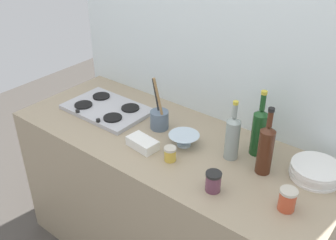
{
  "coord_description": "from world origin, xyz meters",
  "views": [
    {
      "loc": [
        1.07,
        -1.35,
        2.03
      ],
      "look_at": [
        0.0,
        0.0,
        1.02
      ],
      "focal_mm": 41.7,
      "sensor_mm": 36.0,
      "label": 1
    }
  ],
  "objects_px": {
    "stovetop_hob": "(107,109)",
    "condiment_jar_front": "(213,182)",
    "wine_bottle_mid_right": "(259,131)",
    "utensil_crock": "(159,119)",
    "condiment_jar_spare": "(170,154)",
    "wine_bottle_leftmost": "(266,148)",
    "mixing_bowl": "(184,139)",
    "wine_bottle_mid_left": "(232,137)",
    "condiment_jar_rear": "(287,200)",
    "plate_stack": "(316,171)",
    "butter_dish": "(143,143)"
  },
  "relations": [
    {
      "from": "utensil_crock",
      "to": "condiment_jar_spare",
      "type": "relative_size",
      "value": 4.33
    },
    {
      "from": "stovetop_hob",
      "to": "condiment_jar_spare",
      "type": "xyz_separation_m",
      "value": [
        0.6,
        -0.16,
        0.02
      ]
    },
    {
      "from": "utensil_crock",
      "to": "condiment_jar_front",
      "type": "height_order",
      "value": "utensil_crock"
    },
    {
      "from": "utensil_crock",
      "to": "condiment_jar_rear",
      "type": "height_order",
      "value": "utensil_crock"
    },
    {
      "from": "plate_stack",
      "to": "wine_bottle_leftmost",
      "type": "xyz_separation_m",
      "value": [
        -0.21,
        -0.11,
        0.1
      ]
    },
    {
      "from": "stovetop_hob",
      "to": "butter_dish",
      "type": "height_order",
      "value": "butter_dish"
    },
    {
      "from": "mixing_bowl",
      "to": "wine_bottle_mid_right",
      "type": "bearing_deg",
      "value": 27.17
    },
    {
      "from": "stovetop_hob",
      "to": "mixing_bowl",
      "type": "height_order",
      "value": "mixing_bowl"
    },
    {
      "from": "stovetop_hob",
      "to": "plate_stack",
      "type": "relative_size",
      "value": 2.1
    },
    {
      "from": "wine_bottle_mid_right",
      "to": "wine_bottle_mid_left",
      "type": "bearing_deg",
      "value": -126.34
    },
    {
      "from": "plate_stack",
      "to": "mixing_bowl",
      "type": "xyz_separation_m",
      "value": [
        -0.63,
        -0.16,
        0.0
      ]
    },
    {
      "from": "stovetop_hob",
      "to": "plate_stack",
      "type": "xyz_separation_m",
      "value": [
        1.21,
        0.15,
        0.02
      ]
    },
    {
      "from": "wine_bottle_leftmost",
      "to": "wine_bottle_mid_right",
      "type": "bearing_deg",
      "value": 128.14
    },
    {
      "from": "plate_stack",
      "to": "condiment_jar_front",
      "type": "height_order",
      "value": "condiment_jar_front"
    },
    {
      "from": "butter_dish",
      "to": "mixing_bowl",
      "type": "bearing_deg",
      "value": 44.28
    },
    {
      "from": "stovetop_hob",
      "to": "wine_bottle_mid_right",
      "type": "distance_m",
      "value": 0.93
    },
    {
      "from": "stovetop_hob",
      "to": "condiment_jar_rear",
      "type": "relative_size",
      "value": 4.99
    },
    {
      "from": "wine_bottle_leftmost",
      "to": "butter_dish",
      "type": "xyz_separation_m",
      "value": [
        -0.57,
        -0.2,
        -0.11
      ]
    },
    {
      "from": "mixing_bowl",
      "to": "butter_dish",
      "type": "relative_size",
      "value": 1.0
    },
    {
      "from": "butter_dish",
      "to": "wine_bottle_mid_right",
      "type": "bearing_deg",
      "value": 33.44
    },
    {
      "from": "stovetop_hob",
      "to": "condiment_jar_front",
      "type": "relative_size",
      "value": 5.31
    },
    {
      "from": "plate_stack",
      "to": "wine_bottle_mid_left",
      "type": "bearing_deg",
      "value": -164.47
    },
    {
      "from": "wine_bottle_mid_left",
      "to": "mixing_bowl",
      "type": "bearing_deg",
      "value": -167.08
    },
    {
      "from": "wine_bottle_leftmost",
      "to": "condiment_jar_rear",
      "type": "relative_size",
      "value": 3.41
    },
    {
      "from": "wine_bottle_leftmost",
      "to": "condiment_jar_front",
      "type": "distance_m",
      "value": 0.29
    },
    {
      "from": "plate_stack",
      "to": "wine_bottle_mid_left",
      "type": "distance_m",
      "value": 0.41
    },
    {
      "from": "wine_bottle_leftmost",
      "to": "wine_bottle_mid_right",
      "type": "relative_size",
      "value": 0.98
    },
    {
      "from": "wine_bottle_mid_left",
      "to": "wine_bottle_mid_right",
      "type": "height_order",
      "value": "wine_bottle_mid_right"
    },
    {
      "from": "stovetop_hob",
      "to": "condiment_jar_rear",
      "type": "xyz_separation_m",
      "value": [
        1.19,
        -0.13,
        0.04
      ]
    },
    {
      "from": "wine_bottle_leftmost",
      "to": "condiment_jar_front",
      "type": "xyz_separation_m",
      "value": [
        -0.11,
        -0.26,
        -0.08
      ]
    },
    {
      "from": "plate_stack",
      "to": "butter_dish",
      "type": "bearing_deg",
      "value": -158.24
    },
    {
      "from": "plate_stack",
      "to": "utensil_crock",
      "type": "height_order",
      "value": "utensil_crock"
    },
    {
      "from": "wine_bottle_mid_right",
      "to": "utensil_crock",
      "type": "height_order",
      "value": "wine_bottle_mid_right"
    },
    {
      "from": "wine_bottle_mid_left",
      "to": "condiment_jar_rear",
      "type": "relative_size",
      "value": 3.14
    },
    {
      "from": "condiment_jar_front",
      "to": "condiment_jar_spare",
      "type": "relative_size",
      "value": 1.28
    },
    {
      "from": "stovetop_hob",
      "to": "condiment_jar_front",
      "type": "height_order",
      "value": "condiment_jar_front"
    },
    {
      "from": "condiment_jar_rear",
      "to": "condiment_jar_spare",
      "type": "distance_m",
      "value": 0.58
    },
    {
      "from": "wine_bottle_mid_left",
      "to": "condiment_jar_front",
      "type": "xyz_separation_m",
      "value": [
        0.06,
        -0.26,
        -0.07
      ]
    },
    {
      "from": "mixing_bowl",
      "to": "condiment_jar_spare",
      "type": "relative_size",
      "value": 2.2
    },
    {
      "from": "wine_bottle_mid_left",
      "to": "utensil_crock",
      "type": "height_order",
      "value": "utensil_crock"
    },
    {
      "from": "plate_stack",
      "to": "condiment_jar_rear",
      "type": "xyz_separation_m",
      "value": [
        -0.02,
        -0.28,
        0.02
      ]
    },
    {
      "from": "stovetop_hob",
      "to": "condiment_jar_rear",
      "type": "bearing_deg",
      "value": -6.17
    },
    {
      "from": "stovetop_hob",
      "to": "condiment_jar_spare",
      "type": "distance_m",
      "value": 0.62
    },
    {
      "from": "mixing_bowl",
      "to": "butter_dish",
      "type": "xyz_separation_m",
      "value": [
        -0.15,
        -0.15,
        -0.01
      ]
    },
    {
      "from": "condiment_jar_front",
      "to": "condiment_jar_spare",
      "type": "bearing_deg",
      "value": 168.34
    },
    {
      "from": "condiment_jar_spare",
      "to": "wine_bottle_leftmost",
      "type": "bearing_deg",
      "value": 26.55
    },
    {
      "from": "wine_bottle_leftmost",
      "to": "wine_bottle_mid_left",
      "type": "bearing_deg",
      "value": 177.74
    },
    {
      "from": "wine_bottle_leftmost",
      "to": "mixing_bowl",
      "type": "bearing_deg",
      "value": -173.31
    },
    {
      "from": "stovetop_hob",
      "to": "wine_bottle_mid_right",
      "type": "xyz_separation_m",
      "value": [
        0.91,
        0.16,
        0.12
      ]
    },
    {
      "from": "stovetop_hob",
      "to": "plate_stack",
      "type": "distance_m",
      "value": 1.22
    }
  ]
}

